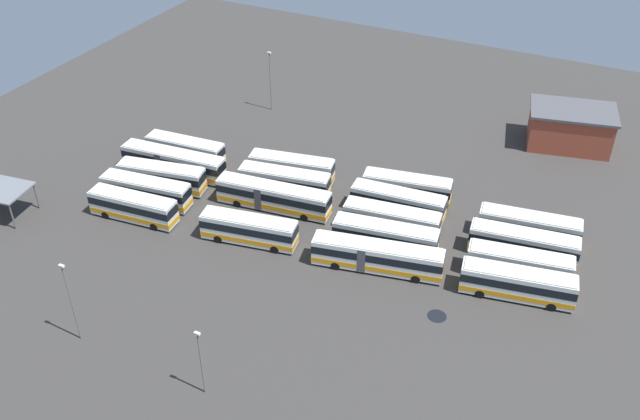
{
  "coord_description": "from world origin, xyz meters",
  "views": [
    {
      "loc": [
        29.14,
        -62.52,
        50.14
      ],
      "look_at": [
        -1.22,
        -0.55,
        1.5
      ],
      "focal_mm": 39.57,
      "sensor_mm": 36.0,
      "label": 1
    }
  ],
  "objects_px": {
    "bus_row0_slot0": "(133,207)",
    "lamp_post_near_entrance": "(71,300)",
    "bus_row2_slot1": "(385,237)",
    "bus_row0_slot4": "(185,150)",
    "bus_row3_slot1": "(520,265)",
    "bus_row1_slot3": "(284,182)",
    "lamp_post_by_building": "(201,360)",
    "bus_row2_slot2": "(392,220)",
    "bus_row1_slot4": "(292,168)",
    "lamp_post_far_corner": "(270,79)",
    "depot_building": "(570,127)",
    "bus_row2_slot0": "(377,256)",
    "bus_row2_slot4": "(407,188)",
    "bus_row0_slot1": "(146,191)",
    "bus_row1_slot2": "(273,196)",
    "bus_row2_slot3": "(398,202)",
    "bus_row0_slot2": "(162,176)",
    "bus_row1_slot0": "(249,229)",
    "bus_row0_slot3": "(173,162)",
    "bus_row3_slot2": "(523,244)",
    "bus_row3_slot3": "(529,227)",
    "bus_row3_slot0": "(518,284)"
  },
  "relations": [
    {
      "from": "bus_row2_slot0",
      "to": "bus_row2_slot3",
      "type": "distance_m",
      "value": 10.86
    },
    {
      "from": "bus_row2_slot1",
      "to": "bus_row3_slot3",
      "type": "distance_m",
      "value": 16.82
    },
    {
      "from": "bus_row2_slot4",
      "to": "bus_row0_slot2",
      "type": "bearing_deg",
      "value": -158.72
    },
    {
      "from": "bus_row0_slot1",
      "to": "bus_row3_slot0",
      "type": "height_order",
      "value": "same"
    },
    {
      "from": "bus_row2_slot3",
      "to": "bus_row3_slot1",
      "type": "distance_m",
      "value": 16.79
    },
    {
      "from": "bus_row1_slot2",
      "to": "bus_row2_slot3",
      "type": "relative_size",
      "value": 1.25
    },
    {
      "from": "bus_row0_slot4",
      "to": "bus_row3_slot1",
      "type": "xyz_separation_m",
      "value": [
        46.34,
        -4.37,
        0.0
      ]
    },
    {
      "from": "bus_row0_slot1",
      "to": "depot_building",
      "type": "relative_size",
      "value": 0.9
    },
    {
      "from": "bus_row1_slot3",
      "to": "bus_row1_slot4",
      "type": "distance_m",
      "value": 3.35
    },
    {
      "from": "bus_row1_slot2",
      "to": "lamp_post_near_entrance",
      "type": "bearing_deg",
      "value": -102.53
    },
    {
      "from": "bus_row2_slot4",
      "to": "lamp_post_near_entrance",
      "type": "distance_m",
      "value": 42.06
    },
    {
      "from": "bus_row2_slot1",
      "to": "depot_building",
      "type": "height_order",
      "value": "depot_building"
    },
    {
      "from": "bus_row3_slot3",
      "to": "lamp_post_far_corner",
      "type": "xyz_separation_m",
      "value": [
        -42.91,
        15.73,
        3.31
      ]
    },
    {
      "from": "bus_row0_slot4",
      "to": "lamp_post_far_corner",
      "type": "height_order",
      "value": "lamp_post_far_corner"
    },
    {
      "from": "lamp_post_far_corner",
      "to": "bus_row3_slot2",
      "type": "bearing_deg",
      "value": -24.1
    },
    {
      "from": "bus_row3_slot3",
      "to": "bus_row1_slot2",
      "type": "bearing_deg",
      "value": -165.68
    },
    {
      "from": "bus_row1_slot0",
      "to": "bus_row3_slot1",
      "type": "height_order",
      "value": "same"
    },
    {
      "from": "bus_row2_slot0",
      "to": "bus_row0_slot2",
      "type": "bearing_deg",
      "value": 174.59
    },
    {
      "from": "bus_row3_slot1",
      "to": "bus_row0_slot0",
      "type": "bearing_deg",
      "value": -167.82
    },
    {
      "from": "bus_row0_slot2",
      "to": "bus_row1_slot3",
      "type": "distance_m",
      "value": 15.77
    },
    {
      "from": "bus_row0_slot3",
      "to": "depot_building",
      "type": "relative_size",
      "value": 1.12
    },
    {
      "from": "bus_row1_slot3",
      "to": "lamp_post_far_corner",
      "type": "xyz_separation_m",
      "value": [
        -12.99,
        19.7,
        3.31
      ]
    },
    {
      "from": "bus_row0_slot4",
      "to": "bus_row2_slot0",
      "type": "bearing_deg",
      "value": -17.02
    },
    {
      "from": "bus_row2_slot1",
      "to": "bus_row0_slot4",
      "type": "bearing_deg",
      "value": 169.03
    },
    {
      "from": "bus_row0_slot2",
      "to": "bus_row3_slot2",
      "type": "distance_m",
      "value": 45.15
    },
    {
      "from": "lamp_post_near_entrance",
      "to": "lamp_post_far_corner",
      "type": "height_order",
      "value": "lamp_post_far_corner"
    },
    {
      "from": "bus_row3_slot2",
      "to": "lamp_post_by_building",
      "type": "bearing_deg",
      "value": -123.49
    },
    {
      "from": "bus_row1_slot3",
      "to": "lamp_post_by_building",
      "type": "height_order",
      "value": "lamp_post_by_building"
    },
    {
      "from": "bus_row2_slot2",
      "to": "bus_row3_slot2",
      "type": "height_order",
      "value": "same"
    },
    {
      "from": "bus_row2_slot1",
      "to": "depot_building",
      "type": "xyz_separation_m",
      "value": [
        14.31,
        33.74,
        0.99
      ]
    },
    {
      "from": "bus_row1_slot0",
      "to": "bus_row1_slot3",
      "type": "height_order",
      "value": "same"
    },
    {
      "from": "bus_row0_slot1",
      "to": "bus_row2_slot4",
      "type": "bearing_deg",
      "value": 27.27
    },
    {
      "from": "bus_row1_slot3",
      "to": "bus_row2_slot2",
      "type": "xyz_separation_m",
      "value": [
        15.21,
        -1.78,
        -0.0
      ]
    },
    {
      "from": "depot_building",
      "to": "bus_row2_slot0",
      "type": "bearing_deg",
      "value": -110.27
    },
    {
      "from": "bus_row1_slot3",
      "to": "depot_building",
      "type": "bearing_deg",
      "value": 43.63
    },
    {
      "from": "bus_row3_slot3",
      "to": "depot_building",
      "type": "distance_m",
      "value": 24.7
    },
    {
      "from": "bus_row0_slot2",
      "to": "depot_building",
      "type": "relative_size",
      "value": 0.89
    },
    {
      "from": "bus_row0_slot0",
      "to": "bus_row3_slot1",
      "type": "relative_size",
      "value": 0.98
    },
    {
      "from": "bus_row1_slot0",
      "to": "bus_row2_slot4",
      "type": "height_order",
      "value": "same"
    },
    {
      "from": "bus_row2_slot2",
      "to": "bus_row1_slot3",
      "type": "bearing_deg",
      "value": 173.32
    },
    {
      "from": "bus_row0_slot3",
      "to": "lamp_post_near_entrance",
      "type": "bearing_deg",
      "value": -71.53
    },
    {
      "from": "bus_row0_slot0",
      "to": "bus_row1_slot4",
      "type": "bearing_deg",
      "value": 51.28
    },
    {
      "from": "bus_row0_slot0",
      "to": "lamp_post_near_entrance",
      "type": "distance_m",
      "value": 20.27
    },
    {
      "from": "bus_row2_slot1",
      "to": "bus_row2_slot3",
      "type": "relative_size",
      "value": 1.04
    },
    {
      "from": "bus_row2_slot2",
      "to": "lamp_post_far_corner",
      "type": "distance_m",
      "value": 35.61
    },
    {
      "from": "bus_row2_slot2",
      "to": "bus_row3_slot2",
      "type": "distance_m",
      "value": 15.02
    },
    {
      "from": "bus_row2_slot1",
      "to": "bus_row2_slot2",
      "type": "relative_size",
      "value": 1.05
    },
    {
      "from": "bus_row0_slot1",
      "to": "bus_row0_slot2",
      "type": "relative_size",
      "value": 1.01
    },
    {
      "from": "bus_row2_slot2",
      "to": "lamp_post_far_corner",
      "type": "bearing_deg",
      "value": 142.71
    },
    {
      "from": "bus_row1_slot4",
      "to": "bus_row3_slot1",
      "type": "height_order",
      "value": "same"
    }
  ]
}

